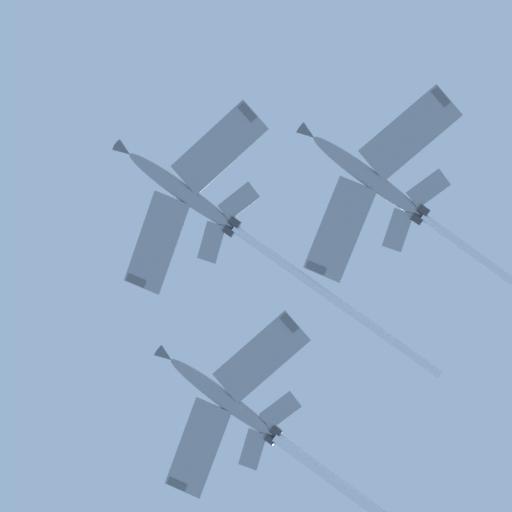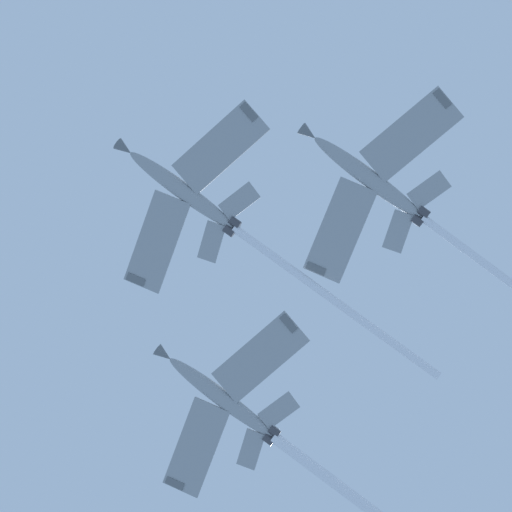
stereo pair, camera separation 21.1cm
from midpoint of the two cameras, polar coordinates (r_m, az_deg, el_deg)
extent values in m
ellipsoid|color=gray|center=(107.12, -3.63, 3.21)|extent=(2.17, 12.04, 4.16)
cone|color=#595E60|center=(108.67, -6.47, 5.20)|extent=(1.29, 1.89, 1.54)
ellipsoid|color=black|center=(108.14, -4.44, 3.85)|extent=(1.14, 2.98, 1.54)
cube|color=gray|center=(106.13, -1.74, 5.32)|extent=(9.52, 5.24, 1.05)
cube|color=#595E60|center=(105.80, -0.37, 7.07)|extent=(1.03, 1.88, 0.54)
cube|color=gray|center=(107.85, -4.83, 0.65)|extent=(9.64, 5.99, 1.05)
cube|color=#595E60|center=(108.84, -5.84, -1.20)|extent=(1.18, 1.90, 0.54)
cube|color=gray|center=(105.87, -0.79, 2.70)|extent=(3.94, 2.67, 0.58)
cube|color=gray|center=(106.61, -2.14, 0.68)|extent=(4.00, 2.95, 0.58)
cube|color=#595E60|center=(107.61, -1.39, 1.78)|extent=(0.32, 3.00, 3.29)
cylinder|color=#38383D|center=(105.92, -1.00, 1.63)|extent=(0.85, 1.20, 1.01)
cylinder|color=#38383D|center=(106.07, -1.27, 1.24)|extent=(0.85, 1.20, 1.01)
cylinder|color=white|center=(104.89, 3.98, -2.19)|extent=(1.82, 22.31, 6.13)
ellipsoid|color=gray|center=(104.41, 5.55, 3.90)|extent=(1.87, 12.05, 3.84)
cone|color=#595E60|center=(104.96, 2.58, 6.06)|extent=(1.24, 1.84, 1.51)
ellipsoid|color=black|center=(105.14, 4.65, 4.58)|extent=(1.07, 2.95, 1.47)
cube|color=gray|center=(104.09, 7.62, 5.99)|extent=(9.56, 5.45, 0.95)
cube|color=#595E60|center=(104.25, 9.10, 7.71)|extent=(1.08, 1.90, 0.49)
cube|color=gray|center=(104.72, 4.19, 1.30)|extent=(9.62, 5.81, 0.95)
cube|color=#595E60|center=(105.36, 3.02, -0.58)|extent=(1.15, 1.91, 0.49)
cube|color=gray|center=(104.17, 8.50, 3.29)|extent=(3.96, 2.75, 0.53)
cube|color=gray|center=(104.44, 7.02, 1.27)|extent=(3.99, 2.88, 0.53)
cube|color=#595E60|center=(105.68, 7.70, 2.38)|extent=(0.25, 2.94, 3.24)
cylinder|color=#38383D|center=(104.15, 8.26, 2.21)|extent=(0.83, 1.16, 0.99)
cylinder|color=#38383D|center=(104.21, 7.97, 1.82)|extent=(0.83, 1.16, 0.99)
ellipsoid|color=gray|center=(108.15, -1.59, -6.96)|extent=(2.15, 12.04, 4.18)
cone|color=#595E60|center=(108.84, -4.44, -4.87)|extent=(1.28, 1.89, 1.55)
ellipsoid|color=black|center=(108.90, -2.41, -6.25)|extent=(1.13, 2.98, 1.54)
cube|color=gray|center=(106.61, 0.32, -4.98)|extent=(9.52, 5.25, 1.05)
cube|color=#595E60|center=(105.80, 1.70, -3.30)|extent=(1.04, 1.88, 0.55)
cube|color=gray|center=(109.64, -2.81, -9.39)|extent=(9.64, 5.97, 1.05)
cube|color=#595E60|center=(111.15, -3.84, -11.09)|extent=(1.18, 1.90, 0.55)
cube|color=gray|center=(107.28, 1.25, -7.57)|extent=(3.94, 2.68, 0.58)
cube|color=gray|center=(108.58, -0.11, -9.46)|extent=(4.00, 2.94, 0.58)
cube|color=#595E60|center=(109.26, 0.62, -8.30)|extent=(0.32, 3.00, 3.29)
cylinder|color=#38383D|center=(107.67, 1.04, -8.60)|extent=(0.85, 1.20, 1.02)
cylinder|color=#38383D|center=(107.93, 0.77, -8.97)|extent=(0.85, 1.20, 1.02)
cylinder|color=white|center=(108.08, 5.33, -11.89)|extent=(1.94, 19.47, 5.73)
camera|label=1|loc=(0.11, 90.06, 0.27)|focal=81.60mm
camera|label=2|loc=(0.11, -89.94, -0.27)|focal=81.60mm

